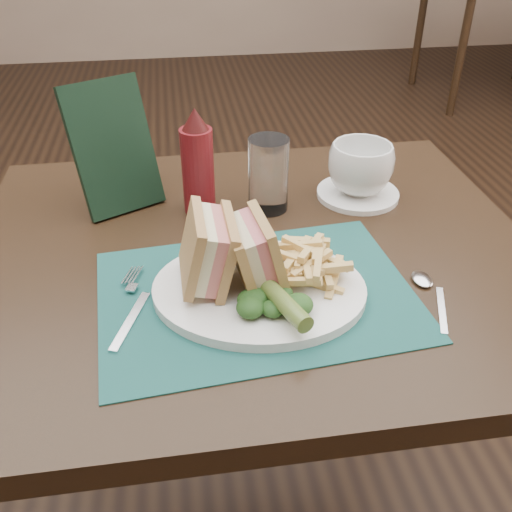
{
  "coord_description": "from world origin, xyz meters",
  "views": [
    {
      "loc": [
        -0.11,
        -1.25,
        1.25
      ],
      "look_at": [
        -0.01,
        -0.59,
        0.8
      ],
      "focal_mm": 40.0,
      "sensor_mm": 36.0,
      "label": 1
    }
  ],
  "objects": [
    {
      "name": "plate",
      "position": [
        -0.01,
        -0.62,
        0.76
      ],
      "size": [
        0.34,
        0.29,
        0.01
      ],
      "primitive_type": null,
      "rotation": [
        0.0,
        0.0,
        -0.18
      ],
      "color": "white",
      "rests_on": "placemat"
    },
    {
      "name": "table_bg_right",
      "position": [
        1.97,
        2.26,
        0.38
      ],
      "size": [
        0.9,
        0.75,
        0.75
      ],
      "primitive_type": null,
      "color": "black",
      "rests_on": "ground"
    },
    {
      "name": "wall_back",
      "position": [
        0.0,
        3.5,
        0.0
      ],
      "size": [
        6.0,
        0.0,
        6.0
      ],
      "primitive_type": "plane",
      "rotation": [
        1.57,
        0.0,
        0.0
      ],
      "color": "tan",
      "rests_on": "ground"
    },
    {
      "name": "table_main",
      "position": [
        0.0,
        -0.5,
        0.38
      ],
      "size": [
        0.9,
        0.75,
        0.75
      ],
      "primitive_type": null,
      "color": "black",
      "rests_on": "ground"
    },
    {
      "name": "ketchup_bottle",
      "position": [
        -0.08,
        -0.37,
        0.84
      ],
      "size": [
        0.07,
        0.07,
        0.19
      ],
      "primitive_type": null,
      "rotation": [
        0.0,
        0.0,
        0.22
      ],
      "color": "#601015",
      "rests_on": "table_main"
    },
    {
      "name": "sandwich_half_b",
      "position": [
        -0.04,
        -0.61,
        0.82
      ],
      "size": [
        0.09,
        0.11,
        0.1
      ],
      "primitive_type": null,
      "rotation": [
        0.0,
        -0.24,
        0.11
      ],
      "color": "tan",
      "rests_on": "plate"
    },
    {
      "name": "sandwich_half_a",
      "position": [
        -0.1,
        -0.61,
        0.82
      ],
      "size": [
        0.08,
        0.11,
        0.11
      ],
      "primitive_type": null,
      "rotation": [
        0.0,
        0.24,
        0.02
      ],
      "color": "tan",
      "rests_on": "plate"
    },
    {
      "name": "drinking_glass",
      "position": [
        0.04,
        -0.38,
        0.81
      ],
      "size": [
        0.08,
        0.08,
        0.13
      ],
      "primitive_type": "cylinder",
      "rotation": [
        0.0,
        0.0,
        -0.16
      ],
      "color": "white",
      "rests_on": "table_main"
    },
    {
      "name": "spoon",
      "position": [
        0.23,
        -0.67,
        0.76
      ],
      "size": [
        0.08,
        0.15,
        0.01
      ],
      "primitive_type": null,
      "rotation": [
        0.0,
        0.0,
        -0.34
      ],
      "color": "silver",
      "rests_on": "table_main"
    },
    {
      "name": "fork",
      "position": [
        -0.19,
        -0.63,
        0.76
      ],
      "size": [
        0.09,
        0.17,
        0.01
      ],
      "primitive_type": null,
      "rotation": [
        0.0,
        0.0,
        -0.34
      ],
      "color": "silver",
      "rests_on": "placemat"
    },
    {
      "name": "coffee_cup",
      "position": [
        0.21,
        -0.36,
        0.81
      ],
      "size": [
        0.16,
        0.16,
        0.09
      ],
      "primitive_type": "imported",
      "rotation": [
        0.0,
        0.0,
        0.77
      ],
      "color": "white",
      "rests_on": "saucer"
    },
    {
      "name": "check_presenter",
      "position": [
        -0.22,
        -0.32,
        0.86
      ],
      "size": [
        0.16,
        0.14,
        0.22
      ],
      "primitive_type": "cube",
      "rotation": [
        -0.31,
        0.0,
        0.48
      ],
      "color": "black",
      "rests_on": "table_main"
    },
    {
      "name": "placemat",
      "position": [
        -0.01,
        -0.62,
        0.75
      ],
      "size": [
        0.46,
        0.35,
        0.0
      ],
      "primitive_type": "cube",
      "rotation": [
        0.0,
        0.0,
        0.09
      ],
      "color": "#174945",
      "rests_on": "table_main"
    },
    {
      "name": "floor",
      "position": [
        0.0,
        0.0,
        0.0
      ],
      "size": [
        7.0,
        7.0,
        0.0
      ],
      "primitive_type": "plane",
      "color": "black",
      "rests_on": "ground"
    },
    {
      "name": "pickle_spear",
      "position": [
        0.01,
        -0.69,
        0.79
      ],
      "size": [
        0.06,
        0.12,
        0.03
      ],
      "primitive_type": "cylinder",
      "rotation": [
        1.54,
        0.0,
        0.34
      ],
      "color": "#4B6225",
      "rests_on": "plate"
    },
    {
      "name": "fries_pile",
      "position": [
        0.05,
        -0.6,
        0.79
      ],
      "size": [
        0.18,
        0.2,
        0.05
      ],
      "primitive_type": null,
      "color": "#D8B76C",
      "rests_on": "plate"
    },
    {
      "name": "saucer",
      "position": [
        0.21,
        -0.36,
        0.76
      ],
      "size": [
        0.17,
        0.17,
        0.01
      ],
      "primitive_type": "cylinder",
      "rotation": [
        0.0,
        0.0,
        -0.18
      ],
      "color": "white",
      "rests_on": "table_main"
    },
    {
      "name": "kale_garnish",
      "position": [
        -0.0,
        -0.67,
        0.78
      ],
      "size": [
        0.11,
        0.08,
        0.03
      ],
      "primitive_type": null,
      "color": "#183714",
      "rests_on": "plate"
    }
  ]
}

